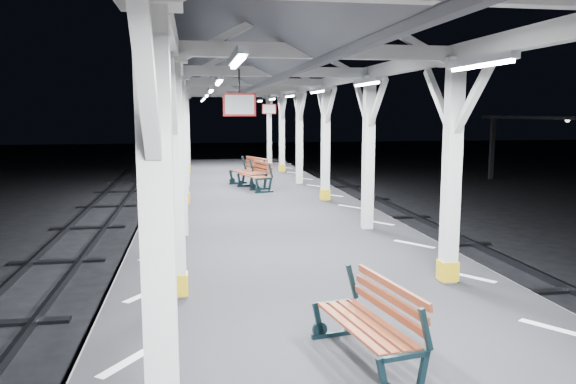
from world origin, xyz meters
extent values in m
cube|color=silver|center=(-2.45, 0.00, 1.00)|extent=(1.00, 48.00, 0.01)
cube|color=silver|center=(2.45, 0.00, 1.00)|extent=(1.00, 48.00, 0.01)
cube|color=silver|center=(-2.00, -2.00, 2.60)|extent=(0.22, 0.22, 3.20)
cube|color=silver|center=(-2.00, -1.45, 3.75)|extent=(0.10, 0.99, 0.99)
cube|color=silver|center=(-2.00, -2.55, 3.75)|extent=(0.10, 0.99, 0.99)
cube|color=silver|center=(-2.00, 2.00, 2.60)|extent=(0.22, 0.22, 3.20)
cube|color=silver|center=(-2.00, 2.00, 4.26)|extent=(0.40, 0.40, 0.12)
cube|color=gold|center=(-2.00, 2.00, 1.18)|extent=(0.26, 0.26, 0.30)
cube|color=silver|center=(-2.00, 2.55, 3.75)|extent=(0.10, 0.99, 0.99)
cube|color=silver|center=(-2.00, 1.45, 3.75)|extent=(0.10, 0.99, 0.99)
cube|color=silver|center=(-2.00, 6.00, 2.60)|extent=(0.22, 0.22, 3.20)
cube|color=silver|center=(-2.00, 6.00, 4.26)|extent=(0.40, 0.40, 0.12)
cube|color=silver|center=(-2.00, 6.55, 3.75)|extent=(0.10, 0.99, 0.99)
cube|color=silver|center=(-2.00, 5.45, 3.75)|extent=(0.10, 0.99, 0.99)
cube|color=silver|center=(-2.00, 10.00, 2.60)|extent=(0.22, 0.22, 3.20)
cube|color=silver|center=(-2.00, 10.00, 4.26)|extent=(0.40, 0.40, 0.12)
cube|color=gold|center=(-2.00, 10.00, 1.18)|extent=(0.26, 0.26, 0.30)
cube|color=silver|center=(-2.00, 10.55, 3.75)|extent=(0.10, 0.99, 0.99)
cube|color=silver|center=(-2.00, 9.45, 3.75)|extent=(0.10, 0.99, 0.99)
cube|color=silver|center=(-2.00, 14.00, 2.60)|extent=(0.22, 0.22, 3.20)
cube|color=silver|center=(-2.00, 14.00, 4.26)|extent=(0.40, 0.40, 0.12)
cube|color=silver|center=(-2.00, 14.55, 3.75)|extent=(0.10, 0.99, 0.99)
cube|color=silver|center=(-2.00, 13.45, 3.75)|extent=(0.10, 0.99, 0.99)
cube|color=silver|center=(-2.00, 18.00, 2.60)|extent=(0.22, 0.22, 3.20)
cube|color=silver|center=(-2.00, 18.00, 4.26)|extent=(0.40, 0.40, 0.12)
cube|color=gold|center=(-2.00, 18.00, 1.18)|extent=(0.26, 0.26, 0.30)
cube|color=silver|center=(-2.00, 18.55, 3.75)|extent=(0.10, 0.99, 0.99)
cube|color=silver|center=(-2.00, 17.45, 3.75)|extent=(0.10, 0.99, 0.99)
cube|color=silver|center=(-2.00, 22.00, 2.60)|extent=(0.22, 0.22, 3.20)
cube|color=silver|center=(-2.00, 22.00, 4.26)|extent=(0.40, 0.40, 0.12)
cube|color=silver|center=(-2.00, 22.55, 3.75)|extent=(0.10, 0.99, 0.99)
cube|color=silver|center=(-2.00, 21.45, 3.75)|extent=(0.10, 0.99, 0.99)
cube|color=silver|center=(2.00, 2.00, 2.60)|extent=(0.22, 0.22, 3.20)
cube|color=silver|center=(2.00, 2.00, 4.26)|extent=(0.40, 0.40, 0.12)
cube|color=gold|center=(2.00, 2.00, 1.18)|extent=(0.26, 0.26, 0.30)
cube|color=silver|center=(2.00, 2.55, 3.75)|extent=(0.10, 0.99, 0.99)
cube|color=silver|center=(2.00, 1.45, 3.75)|extent=(0.10, 0.99, 0.99)
cube|color=silver|center=(2.00, 6.00, 2.60)|extent=(0.22, 0.22, 3.20)
cube|color=silver|center=(2.00, 6.00, 4.26)|extent=(0.40, 0.40, 0.12)
cube|color=silver|center=(2.00, 6.55, 3.75)|extent=(0.10, 0.99, 0.99)
cube|color=silver|center=(2.00, 5.45, 3.75)|extent=(0.10, 0.99, 0.99)
cube|color=silver|center=(2.00, 10.00, 2.60)|extent=(0.22, 0.22, 3.20)
cube|color=silver|center=(2.00, 10.00, 4.26)|extent=(0.40, 0.40, 0.12)
cube|color=gold|center=(2.00, 10.00, 1.18)|extent=(0.26, 0.26, 0.30)
cube|color=silver|center=(2.00, 10.55, 3.75)|extent=(0.10, 0.99, 0.99)
cube|color=silver|center=(2.00, 9.45, 3.75)|extent=(0.10, 0.99, 0.99)
cube|color=silver|center=(2.00, 14.00, 2.60)|extent=(0.22, 0.22, 3.20)
cube|color=silver|center=(2.00, 14.00, 4.26)|extent=(0.40, 0.40, 0.12)
cube|color=silver|center=(2.00, 14.55, 3.75)|extent=(0.10, 0.99, 0.99)
cube|color=silver|center=(2.00, 13.45, 3.75)|extent=(0.10, 0.99, 0.99)
cube|color=silver|center=(2.00, 18.00, 2.60)|extent=(0.22, 0.22, 3.20)
cube|color=silver|center=(2.00, 18.00, 4.26)|extent=(0.40, 0.40, 0.12)
cube|color=gold|center=(2.00, 18.00, 1.18)|extent=(0.26, 0.26, 0.30)
cube|color=silver|center=(2.00, 18.55, 3.75)|extent=(0.10, 0.99, 0.99)
cube|color=silver|center=(2.00, 17.45, 3.75)|extent=(0.10, 0.99, 0.99)
cube|color=silver|center=(2.00, 22.00, 2.60)|extent=(0.22, 0.22, 3.20)
cube|color=silver|center=(2.00, 22.00, 4.26)|extent=(0.40, 0.40, 0.12)
cube|color=silver|center=(2.00, 22.55, 3.75)|extent=(0.10, 0.99, 0.99)
cube|color=silver|center=(2.00, 21.45, 3.75)|extent=(0.10, 0.99, 0.99)
cube|color=silver|center=(-2.00, 0.00, 4.38)|extent=(0.18, 48.00, 0.24)
cube|color=silver|center=(2.00, 0.00, 4.38)|extent=(0.18, 48.00, 0.24)
cube|color=silver|center=(0.00, 2.00, 4.38)|extent=(4.20, 0.14, 0.20)
cube|color=silver|center=(0.00, 6.00, 4.38)|extent=(4.20, 0.14, 0.20)
cube|color=silver|center=(0.00, 10.00, 4.38)|extent=(4.20, 0.14, 0.20)
cube|color=silver|center=(0.00, 14.00, 4.38)|extent=(4.20, 0.14, 0.20)
cube|color=silver|center=(0.00, 18.00, 4.38)|extent=(4.20, 0.14, 0.20)
cube|color=silver|center=(0.00, 22.00, 4.38)|extent=(4.20, 0.14, 0.20)
cube|color=silver|center=(-1.30, 0.00, 4.10)|extent=(0.10, 1.35, 0.08)
cube|color=white|center=(-1.30, 0.00, 4.05)|extent=(0.05, 1.25, 0.05)
cube|color=silver|center=(-1.30, 4.00, 4.10)|extent=(0.10, 1.35, 0.08)
cube|color=white|center=(-1.30, 4.00, 4.05)|extent=(0.05, 1.25, 0.05)
cube|color=silver|center=(-1.30, 8.00, 4.10)|extent=(0.10, 1.35, 0.08)
cube|color=white|center=(-1.30, 8.00, 4.05)|extent=(0.05, 1.25, 0.05)
cube|color=silver|center=(-1.30, 12.00, 4.10)|extent=(0.10, 1.35, 0.08)
cube|color=white|center=(-1.30, 12.00, 4.05)|extent=(0.05, 1.25, 0.05)
cube|color=silver|center=(-1.30, 16.00, 4.10)|extent=(0.10, 1.35, 0.08)
cube|color=white|center=(-1.30, 16.00, 4.05)|extent=(0.05, 1.25, 0.05)
cube|color=silver|center=(-1.30, 20.00, 4.10)|extent=(0.10, 1.35, 0.08)
cube|color=white|center=(-1.30, 20.00, 4.05)|extent=(0.05, 1.25, 0.05)
cube|color=silver|center=(1.30, 0.00, 4.10)|extent=(0.10, 1.35, 0.08)
cube|color=white|center=(1.30, 0.00, 4.05)|extent=(0.05, 1.25, 0.05)
cube|color=silver|center=(1.30, 4.00, 4.10)|extent=(0.10, 1.35, 0.08)
cube|color=white|center=(1.30, 4.00, 4.05)|extent=(0.05, 1.25, 0.05)
cube|color=silver|center=(1.30, 8.00, 4.10)|extent=(0.10, 1.35, 0.08)
cube|color=white|center=(1.30, 8.00, 4.05)|extent=(0.05, 1.25, 0.05)
cube|color=silver|center=(1.30, 12.00, 4.10)|extent=(0.10, 1.35, 0.08)
cube|color=white|center=(1.30, 12.00, 4.05)|extent=(0.05, 1.25, 0.05)
cube|color=silver|center=(1.30, 16.00, 4.10)|extent=(0.10, 1.35, 0.08)
cube|color=white|center=(1.30, 16.00, 4.05)|extent=(0.05, 1.25, 0.05)
cube|color=silver|center=(1.30, 20.00, 4.10)|extent=(0.10, 1.35, 0.08)
cube|color=white|center=(1.30, 20.00, 4.05)|extent=(0.05, 1.25, 0.05)
cylinder|color=black|center=(-1.04, 2.92, 4.02)|extent=(0.02, 0.02, 0.36)
cube|color=red|center=(-1.04, 2.92, 3.67)|extent=(0.50, 0.03, 0.35)
cube|color=white|center=(-1.04, 2.92, 3.67)|extent=(0.44, 0.04, 0.29)
cylinder|color=black|center=(0.97, 14.42, 4.02)|extent=(0.02, 0.02, 0.36)
cube|color=red|center=(0.97, 14.42, 3.67)|extent=(0.50, 0.03, 0.35)
cube|color=white|center=(0.97, 14.42, 3.67)|extent=(0.44, 0.05, 0.29)
cube|color=black|center=(14.00, 22.00, 1.65)|extent=(0.20, 0.20, 3.30)
sphere|color=silver|center=(14.00, 16.00, 3.22)|extent=(0.20, 0.20, 0.20)
sphere|color=silver|center=(14.00, 22.00, 3.22)|extent=(0.20, 0.20, 0.20)
cube|color=black|center=(-0.16, -1.27, 1.22)|extent=(0.15, 0.07, 0.44)
cube|color=black|center=(0.23, -1.20, 1.22)|extent=(0.14, 0.07, 0.44)
cube|color=black|center=(0.25, -1.20, 1.63)|extent=(0.16, 0.07, 0.41)
cube|color=black|center=(-0.20, 0.25, 1.03)|extent=(0.57, 0.15, 0.06)
cube|color=black|center=(-0.41, 0.22, 1.22)|extent=(0.15, 0.07, 0.44)
cube|color=black|center=(-0.02, 0.28, 1.22)|extent=(0.14, 0.07, 0.44)
cube|color=black|center=(0.00, 0.29, 1.63)|extent=(0.16, 0.07, 0.41)
cube|color=brown|center=(-0.26, -0.52, 1.42)|extent=(0.32, 1.43, 0.03)
cube|color=brown|center=(-0.14, -0.50, 1.42)|extent=(0.32, 1.43, 0.03)
cube|color=brown|center=(-0.02, -0.48, 1.42)|extent=(0.32, 1.43, 0.03)
cube|color=brown|center=(0.10, -0.46, 1.42)|extent=(0.32, 1.43, 0.03)
cube|color=brown|center=(0.17, -0.45, 1.56)|extent=(0.28, 1.42, 0.09)
cube|color=brown|center=(0.18, -0.45, 1.68)|extent=(0.28, 1.42, 0.09)
cube|color=brown|center=(0.20, -0.44, 1.80)|extent=(0.28, 1.42, 0.09)
cube|color=black|center=(0.37, 12.55, 1.03)|extent=(0.66, 0.28, 0.07)
cube|color=black|center=(0.14, 12.47, 1.26)|extent=(0.18, 0.11, 0.52)
cube|color=black|center=(0.58, 12.62, 1.26)|extent=(0.16, 0.10, 0.52)
cube|color=black|center=(0.61, 12.63, 1.75)|extent=(0.19, 0.11, 0.49)
cube|color=black|center=(-0.19, 14.25, 1.03)|extent=(0.66, 0.28, 0.07)
cube|color=black|center=(-0.43, 14.17, 1.26)|extent=(0.18, 0.11, 0.52)
cube|color=black|center=(0.02, 14.32, 1.26)|extent=(0.16, 0.10, 0.52)
cube|color=black|center=(0.04, 14.33, 1.75)|extent=(0.19, 0.11, 0.49)
cube|color=brown|center=(-0.12, 13.33, 1.50)|extent=(0.63, 1.64, 0.04)
cube|color=brown|center=(0.02, 13.38, 1.50)|extent=(0.63, 1.64, 0.04)
cube|color=brown|center=(0.15, 13.42, 1.50)|extent=(0.63, 1.64, 0.04)
cube|color=brown|center=(0.29, 13.47, 1.50)|extent=(0.63, 1.64, 0.04)
cube|color=brown|center=(0.37, 13.49, 1.66)|extent=(0.59, 1.63, 0.11)
cube|color=brown|center=(0.39, 13.50, 1.80)|extent=(0.59, 1.63, 0.11)
cube|color=brown|center=(0.41, 13.51, 1.95)|extent=(0.59, 1.63, 0.11)
cube|color=black|center=(0.45, 11.86, 1.03)|extent=(0.62, 0.22, 0.06)
cube|color=black|center=(0.23, 11.80, 1.24)|extent=(0.17, 0.09, 0.48)
cube|color=black|center=(0.65, 11.91, 1.24)|extent=(0.15, 0.09, 0.48)
cube|color=black|center=(0.67, 11.92, 1.70)|extent=(0.18, 0.09, 0.45)
cube|color=black|center=(0.01, 13.46, 1.03)|extent=(0.62, 0.22, 0.06)
cube|color=black|center=(-0.21, 13.40, 1.24)|extent=(0.17, 0.09, 0.48)
cube|color=black|center=(0.21, 13.51, 1.24)|extent=(0.15, 0.09, 0.48)
cube|color=black|center=(0.23, 13.52, 1.70)|extent=(0.18, 0.09, 0.45)
cube|color=brown|center=(0.03, 12.60, 1.47)|extent=(0.51, 1.55, 0.04)
cube|color=brown|center=(0.16, 12.64, 1.47)|extent=(0.51, 1.55, 0.04)
cube|color=brown|center=(0.29, 12.68, 1.47)|extent=(0.51, 1.55, 0.04)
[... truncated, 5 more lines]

